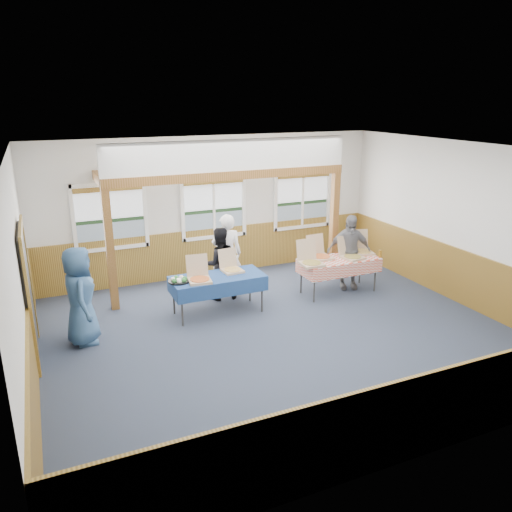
% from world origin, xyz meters
% --- Properties ---
extents(floor, '(8.00, 8.00, 0.00)m').
position_xyz_m(floor, '(0.00, 0.00, 0.00)').
color(floor, '#262C3E').
rests_on(floor, ground).
extents(ceiling, '(8.00, 8.00, 0.00)m').
position_xyz_m(ceiling, '(0.00, 0.00, 3.20)').
color(ceiling, white).
rests_on(ceiling, wall_back).
extents(wall_back, '(8.00, 0.00, 8.00)m').
position_xyz_m(wall_back, '(0.00, 3.50, 1.60)').
color(wall_back, silver).
rests_on(wall_back, floor).
extents(wall_front, '(8.00, 0.00, 8.00)m').
position_xyz_m(wall_front, '(0.00, -3.50, 1.60)').
color(wall_front, silver).
rests_on(wall_front, floor).
extents(wall_left, '(0.00, 8.00, 8.00)m').
position_xyz_m(wall_left, '(-4.00, 0.00, 1.60)').
color(wall_left, silver).
rests_on(wall_left, floor).
extents(wall_right, '(0.00, 8.00, 8.00)m').
position_xyz_m(wall_right, '(4.00, 0.00, 1.60)').
color(wall_right, silver).
rests_on(wall_right, floor).
extents(wainscot_back, '(7.98, 0.05, 1.10)m').
position_xyz_m(wainscot_back, '(0.00, 3.48, 0.55)').
color(wainscot_back, brown).
rests_on(wainscot_back, floor).
extents(wainscot_front, '(7.98, 0.05, 1.10)m').
position_xyz_m(wainscot_front, '(0.00, -3.48, 0.55)').
color(wainscot_front, brown).
rests_on(wainscot_front, floor).
extents(wainscot_left, '(0.05, 6.98, 1.10)m').
position_xyz_m(wainscot_left, '(-3.98, 0.00, 0.55)').
color(wainscot_left, brown).
rests_on(wainscot_left, floor).
extents(wainscot_right, '(0.05, 6.98, 1.10)m').
position_xyz_m(wainscot_right, '(3.98, 0.00, 0.55)').
color(wainscot_right, brown).
rests_on(wainscot_right, floor).
extents(cased_opening, '(0.06, 1.30, 2.10)m').
position_xyz_m(cased_opening, '(-3.96, 0.90, 1.05)').
color(cased_opening, '#323232').
rests_on(cased_opening, wall_left).
extents(window_left, '(1.56, 0.10, 1.46)m').
position_xyz_m(window_left, '(-2.30, 3.46, 1.68)').
color(window_left, white).
rests_on(window_left, wall_back).
extents(window_mid, '(1.56, 0.10, 1.46)m').
position_xyz_m(window_mid, '(0.00, 3.46, 1.68)').
color(window_mid, white).
rests_on(window_mid, wall_back).
extents(window_right, '(1.56, 0.10, 1.46)m').
position_xyz_m(window_right, '(2.30, 3.46, 1.68)').
color(window_right, white).
rests_on(window_right, wall_back).
extents(post_left, '(0.15, 0.15, 2.40)m').
position_xyz_m(post_left, '(-2.50, 2.30, 1.20)').
color(post_left, brown).
rests_on(post_left, floor).
extents(post_right, '(0.15, 0.15, 2.40)m').
position_xyz_m(post_right, '(2.50, 2.30, 1.20)').
color(post_right, brown).
rests_on(post_right, floor).
extents(cross_beam, '(5.15, 0.18, 0.18)m').
position_xyz_m(cross_beam, '(0.00, 2.30, 2.49)').
color(cross_beam, brown).
rests_on(cross_beam, post_left).
extents(table_left, '(1.91, 1.24, 0.76)m').
position_xyz_m(table_left, '(-0.70, 1.28, 0.70)').
color(table_left, '#323232').
rests_on(table_left, floor).
extents(table_right, '(1.76, 0.96, 0.76)m').
position_xyz_m(table_right, '(2.01, 1.27, 0.69)').
color(table_right, '#323232').
rests_on(table_right, floor).
extents(pizza_box_a, '(0.47, 0.55, 0.44)m').
position_xyz_m(pizza_box_a, '(-1.09, 1.18, 0.82)').
color(pizza_box_a, tan).
rests_on(pizza_box_a, table_left).
extents(pizza_box_b, '(0.40, 0.48, 0.41)m').
position_xyz_m(pizza_box_b, '(-0.35, 1.45, 0.82)').
color(pizza_box_b, tan).
rests_on(pizza_box_b, table_left).
extents(pizza_box_c, '(0.46, 0.55, 0.47)m').
position_xyz_m(pizza_box_c, '(1.26, 1.17, 0.83)').
color(pizza_box_c, tan).
rests_on(pizza_box_c, table_right).
extents(pizza_box_d, '(0.44, 0.53, 0.46)m').
position_xyz_m(pizza_box_d, '(1.66, 1.46, 0.83)').
color(pizza_box_d, tan).
rests_on(pizza_box_d, table_right).
extents(pizza_box_e, '(0.48, 0.55, 0.44)m').
position_xyz_m(pizza_box_e, '(2.25, 1.19, 0.82)').
color(pizza_box_e, tan).
rests_on(pizza_box_e, table_right).
extents(pizza_box_f, '(0.54, 0.61, 0.47)m').
position_xyz_m(pizza_box_f, '(2.67, 1.41, 0.83)').
color(pizza_box_f, tan).
rests_on(pizza_box_f, table_right).
extents(veggie_tray, '(0.40, 0.40, 0.09)m').
position_xyz_m(veggie_tray, '(-1.45, 1.28, 0.79)').
color(veggie_tray, black).
rests_on(veggie_tray, table_left).
extents(drink_glass, '(0.07, 0.07, 0.15)m').
position_xyz_m(drink_glass, '(2.86, 1.02, 0.83)').
color(drink_glass, '#895F16').
rests_on(drink_glass, table_right).
extents(woman_white, '(0.71, 0.55, 1.71)m').
position_xyz_m(woman_white, '(-0.16, 2.23, 0.86)').
color(woman_white, white).
rests_on(woman_white, floor).
extents(woman_black, '(0.78, 0.63, 1.51)m').
position_xyz_m(woman_black, '(-0.42, 1.98, 0.76)').
color(woman_black, black).
rests_on(woman_black, floor).
extents(man_blue, '(0.57, 0.85, 1.70)m').
position_xyz_m(man_blue, '(-3.20, 1.06, 0.85)').
color(man_blue, '#33567F').
rests_on(man_blue, floor).
extents(person_grey, '(1.04, 0.70, 1.64)m').
position_xyz_m(person_grey, '(2.35, 1.42, 0.82)').
color(person_grey, slate).
rests_on(person_grey, floor).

